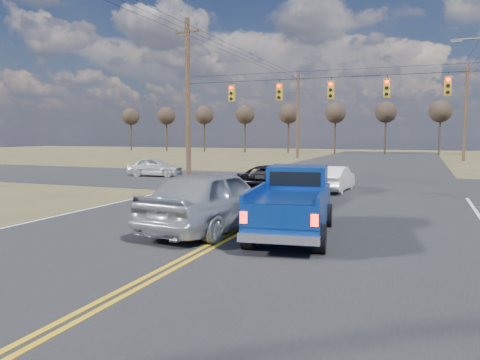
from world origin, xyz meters
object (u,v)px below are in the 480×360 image
(pickup_truck, at_px, (293,203))
(cross_car_west, at_px, (155,167))
(white_car_queue, at_px, (334,179))
(black_suv, at_px, (276,183))
(silver_suv, at_px, (213,200))
(dgrey_car_queue, at_px, (276,185))

(pickup_truck, xyz_separation_m, cross_car_west, (-13.33, 14.50, -0.28))
(pickup_truck, height_order, white_car_queue, pickup_truck)
(black_suv, bearing_deg, cross_car_west, -34.52)
(white_car_queue, distance_m, cross_car_west, 13.17)
(silver_suv, height_order, black_suv, silver_suv)
(pickup_truck, relative_size, black_suv, 0.93)
(silver_suv, bearing_deg, white_car_queue, -90.83)
(cross_car_west, bearing_deg, white_car_queue, -111.44)
(silver_suv, bearing_deg, black_suv, -82.08)
(pickup_truck, relative_size, silver_suv, 0.97)
(dgrey_car_queue, distance_m, cross_car_west, 13.69)
(cross_car_west, bearing_deg, dgrey_car_queue, -131.53)
(pickup_truck, height_order, black_suv, pickup_truck)
(white_car_queue, xyz_separation_m, cross_car_west, (-12.61, 3.82, 0.01))
(pickup_truck, relative_size, cross_car_west, 1.40)
(white_car_queue, bearing_deg, cross_car_west, -13.93)
(pickup_truck, distance_m, dgrey_car_queue, 6.71)
(silver_suv, height_order, dgrey_car_queue, silver_suv)
(pickup_truck, xyz_separation_m, white_car_queue, (-0.72, 10.68, -0.29))
(pickup_truck, distance_m, silver_suv, 2.39)
(pickup_truck, bearing_deg, dgrey_car_queue, 103.01)
(pickup_truck, bearing_deg, silver_suv, 174.82)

